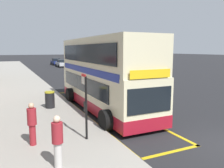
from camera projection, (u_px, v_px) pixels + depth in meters
name	position (u px, v px, depth m)	size (l,w,h in m)	color
ground_plane	(59.00, 72.00, 37.36)	(260.00, 260.00, 0.00)	black
pavement_near	(13.00, 74.00, 34.42)	(6.00, 76.00, 0.14)	gray
double_decker_bus	(103.00, 77.00, 14.03)	(3.22, 10.17, 4.40)	beige
bus_bay_markings	(102.00, 110.00, 14.18)	(2.80, 13.28, 0.01)	gold
bus_stop_sign	(85.00, 101.00, 9.02)	(0.09, 0.51, 2.61)	black
parked_car_silver_far	(62.00, 63.00, 48.28)	(2.09, 4.20, 1.62)	#B2B5BA
parked_car_silver_behind	(80.00, 68.00, 35.56)	(2.09, 4.20, 1.62)	#B2B5BA
parked_car_navy_ahead	(56.00, 62.00, 54.49)	(2.09, 4.20, 1.62)	navy
pedestrian_waiting_near_sign	(32.00, 122.00, 8.49)	(0.34, 0.34, 1.63)	maroon
pedestrian_further_back	(58.00, 140.00, 6.83)	(0.34, 0.34, 1.65)	#B7B2AD
litter_bin	(50.00, 100.00, 14.02)	(0.60, 0.60, 1.03)	black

